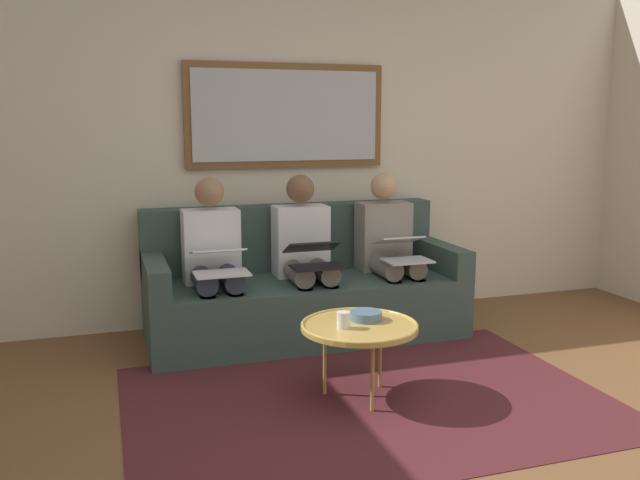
{
  "coord_description": "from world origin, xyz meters",
  "views": [
    {
      "loc": [
        1.32,
        2.35,
        1.51
      ],
      "look_at": [
        0.0,
        -1.7,
        0.75
      ],
      "focal_mm": 37.5,
      "sensor_mm": 36.0,
      "label": 1
    }
  ],
  "objects_px": {
    "framed_mirror": "(286,116)",
    "laptop_silver": "(402,249)",
    "coffee_table": "(359,327)",
    "bowl": "(366,316)",
    "couch": "(302,290)",
    "person_middle": "(305,252)",
    "person_left": "(388,246)",
    "laptop_white": "(219,261)",
    "cup": "(343,320)",
    "person_right": "(214,257)",
    "laptop_black": "(315,256)"
  },
  "relations": [
    {
      "from": "person_middle",
      "to": "laptop_white",
      "type": "distance_m",
      "value": 0.68
    },
    {
      "from": "laptop_black",
      "to": "person_right",
      "type": "bearing_deg",
      "value": -20.07
    },
    {
      "from": "laptop_silver",
      "to": "laptop_white",
      "type": "xyz_separation_m",
      "value": [
        1.28,
        0.01,
        -0.0
      ]
    },
    {
      "from": "bowl",
      "to": "person_middle",
      "type": "distance_m",
      "value": 1.09
    },
    {
      "from": "coffee_table",
      "to": "framed_mirror",
      "type": "bearing_deg",
      "value": -91.24
    },
    {
      "from": "coffee_table",
      "to": "person_right",
      "type": "distance_m",
      "value": 1.31
    },
    {
      "from": "coffee_table",
      "to": "person_middle",
      "type": "distance_m",
      "value": 1.17
    },
    {
      "from": "bowl",
      "to": "laptop_white",
      "type": "relative_size",
      "value": 0.49
    },
    {
      "from": "laptop_silver",
      "to": "framed_mirror",
      "type": "bearing_deg",
      "value": -47.23
    },
    {
      "from": "coffee_table",
      "to": "laptop_silver",
      "type": "distance_m",
      "value": 1.16
    },
    {
      "from": "bowl",
      "to": "person_left",
      "type": "xyz_separation_m",
      "value": [
        -0.61,
        -1.08,
        0.16
      ]
    },
    {
      "from": "bowl",
      "to": "cup",
      "type": "bearing_deg",
      "value": 30.63
    },
    {
      "from": "coffee_table",
      "to": "person_left",
      "type": "height_order",
      "value": "person_left"
    },
    {
      "from": "cup",
      "to": "bowl",
      "type": "height_order",
      "value": "cup"
    },
    {
      "from": "bowl",
      "to": "laptop_silver",
      "type": "height_order",
      "value": "laptop_silver"
    },
    {
      "from": "bowl",
      "to": "laptop_silver",
      "type": "relative_size",
      "value": 0.46
    },
    {
      "from": "person_left",
      "to": "laptop_white",
      "type": "relative_size",
      "value": 3.13
    },
    {
      "from": "couch",
      "to": "person_middle",
      "type": "height_order",
      "value": "person_middle"
    },
    {
      "from": "framed_mirror",
      "to": "cup",
      "type": "xyz_separation_m",
      "value": [
        0.14,
        1.64,
        -1.09
      ]
    },
    {
      "from": "cup",
      "to": "person_right",
      "type": "height_order",
      "value": "person_right"
    },
    {
      "from": "framed_mirror",
      "to": "person_left",
      "type": "distance_m",
      "value": 1.23
    },
    {
      "from": "couch",
      "to": "person_middle",
      "type": "relative_size",
      "value": 1.93
    },
    {
      "from": "coffee_table",
      "to": "person_middle",
      "type": "xyz_separation_m",
      "value": [
        -0.03,
        -1.15,
        0.2
      ]
    },
    {
      "from": "framed_mirror",
      "to": "cup",
      "type": "distance_m",
      "value": 1.97
    },
    {
      "from": "person_left",
      "to": "person_middle",
      "type": "height_order",
      "value": "same"
    },
    {
      "from": "laptop_black",
      "to": "bowl",
      "type": "bearing_deg",
      "value": 92.13
    },
    {
      "from": "laptop_silver",
      "to": "person_right",
      "type": "height_order",
      "value": "person_right"
    },
    {
      "from": "person_left",
      "to": "laptop_white",
      "type": "xyz_separation_m",
      "value": [
        1.28,
        0.24,
        0.02
      ]
    },
    {
      "from": "laptop_silver",
      "to": "laptop_white",
      "type": "distance_m",
      "value": 1.28
    },
    {
      "from": "cup",
      "to": "laptop_silver",
      "type": "xyz_separation_m",
      "value": [
        -0.78,
        -0.95,
        0.17
      ]
    },
    {
      "from": "person_middle",
      "to": "cup",
      "type": "bearing_deg",
      "value": 83.23
    },
    {
      "from": "framed_mirror",
      "to": "coffee_table",
      "type": "distance_m",
      "value": 1.97
    },
    {
      "from": "coffee_table",
      "to": "person_middle",
      "type": "height_order",
      "value": "person_middle"
    },
    {
      "from": "bowl",
      "to": "laptop_white",
      "type": "distance_m",
      "value": 1.09
    },
    {
      "from": "coffee_table",
      "to": "bowl",
      "type": "distance_m",
      "value": 0.1
    },
    {
      "from": "couch",
      "to": "person_middle",
      "type": "distance_m",
      "value": 0.31
    },
    {
      "from": "person_left",
      "to": "laptop_silver",
      "type": "relative_size",
      "value": 2.99
    },
    {
      "from": "person_middle",
      "to": "laptop_silver",
      "type": "bearing_deg",
      "value": 159.85
    },
    {
      "from": "cup",
      "to": "person_middle",
      "type": "relative_size",
      "value": 0.08
    },
    {
      "from": "coffee_table",
      "to": "laptop_white",
      "type": "xyz_separation_m",
      "value": [
        0.61,
        -0.91,
        0.22
      ]
    },
    {
      "from": "framed_mirror",
      "to": "person_right",
      "type": "height_order",
      "value": "framed_mirror"
    },
    {
      "from": "coffee_table",
      "to": "bowl",
      "type": "relative_size",
      "value": 3.63
    },
    {
      "from": "coffee_table",
      "to": "person_middle",
      "type": "bearing_deg",
      "value": -91.73
    },
    {
      "from": "framed_mirror",
      "to": "laptop_silver",
      "type": "xyz_separation_m",
      "value": [
        -0.64,
        0.69,
        -0.92
      ]
    },
    {
      "from": "person_left",
      "to": "person_middle",
      "type": "xyz_separation_m",
      "value": [
        0.64,
        0.0,
        0.0
      ]
    },
    {
      "from": "bowl",
      "to": "couch",
      "type": "bearing_deg",
      "value": -88.43
    },
    {
      "from": "bowl",
      "to": "laptop_silver",
      "type": "distance_m",
      "value": 1.06
    },
    {
      "from": "laptop_silver",
      "to": "laptop_white",
      "type": "relative_size",
      "value": 1.05
    },
    {
      "from": "framed_mirror",
      "to": "laptop_silver",
      "type": "bearing_deg",
      "value": 132.77
    },
    {
      "from": "cup",
      "to": "person_middle",
      "type": "bearing_deg",
      "value": -96.77
    }
  ]
}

